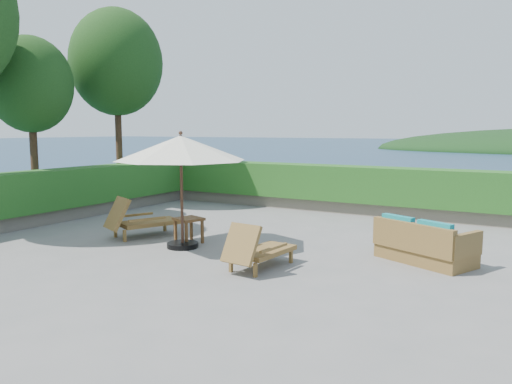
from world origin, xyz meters
The scene contains 13 objects.
ground centered at (0.00, 0.00, 0.00)m, with size 12.00×12.00×0.00m, color gray.
foundation centered at (0.00, 0.00, -1.55)m, with size 12.00×12.00×3.00m, color #5E554B.
planter_wall_far centered at (0.00, 5.60, 0.18)m, with size 12.00×0.60×0.36m, color slate.
planter_wall_left centered at (-5.60, 0.00, 0.18)m, with size 0.60×12.00×0.36m, color slate.
hedge_far centered at (0.00, 5.60, 0.85)m, with size 12.40×0.90×1.00m, color #1E4D16.
hedge_left centered at (-5.60, 0.00, 0.85)m, with size 0.90×12.40×1.00m, color #1E4D16.
tree_mid centered at (-6.40, 0.50, 3.55)m, with size 2.20×2.20×4.83m.
tree_far centered at (-6.00, 3.20, 4.40)m, with size 2.80×2.80×6.03m.
patio_umbrella centered at (-0.83, -0.23, 2.00)m, with size 2.75×2.75×2.36m.
lounge_left centered at (-2.29, 0.08, 0.39)m, with size 1.26×1.73×0.93m.
lounge_right centered at (1.28, -0.85, 0.35)m, with size 0.75×1.52×0.84m.
side_table centered at (-0.96, 0.14, 0.45)m, with size 0.65×0.65×0.55m.
wicker_loveseat centered at (3.65, 1.03, 0.32)m, with size 1.89×1.48×0.83m.
Camera 1 is at (5.45, -8.08, 2.38)m, focal length 35.00 mm.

